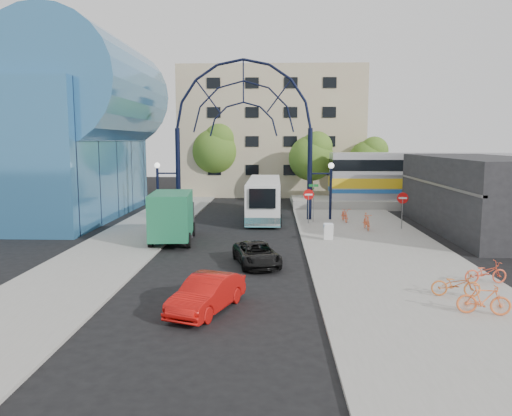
{
  "coord_description": "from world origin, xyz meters",
  "views": [
    {
      "loc": [
        2.29,
        -23.75,
        6.05
      ],
      "look_at": [
        1.23,
        6.0,
        2.03
      ],
      "focal_mm": 35.0,
      "sensor_mm": 36.0,
      "label": 1
    }
  ],
  "objects_px": {
    "sandwich_board": "(328,230)",
    "train_car": "(469,176)",
    "bike_near_b": "(367,221)",
    "bike_far_a": "(456,284)",
    "stop_sign": "(309,198)",
    "tree_north_a": "(313,156)",
    "bike_far_c": "(486,272)",
    "do_not_enter_sign": "(403,202)",
    "bike_far_b": "(484,300)",
    "black_suv": "(257,254)",
    "tree_north_c": "(370,158)",
    "green_truck": "(173,217)",
    "city_bus": "(264,198)",
    "red_sedan": "(207,294)",
    "street_name_sign": "(314,195)",
    "gateway_arch": "(243,107)",
    "bike_near_a": "(345,215)",
    "tree_north_b": "(216,148)"
  },
  "relations": [
    {
      "from": "street_name_sign",
      "to": "red_sedan",
      "type": "height_order",
      "value": "street_name_sign"
    },
    {
      "from": "do_not_enter_sign",
      "to": "bike_near_a",
      "type": "xyz_separation_m",
      "value": [
        -3.44,
        2.99,
        -1.35
      ]
    },
    {
      "from": "gateway_arch",
      "to": "street_name_sign",
      "type": "distance_m",
      "value": 8.38
    },
    {
      "from": "city_bus",
      "to": "tree_north_b",
      "type": "bearing_deg",
      "value": 110.33
    },
    {
      "from": "street_name_sign",
      "to": "tree_north_c",
      "type": "bearing_deg",
      "value": 65.69
    },
    {
      "from": "street_name_sign",
      "to": "tree_north_c",
      "type": "distance_m",
      "value": 16.95
    },
    {
      "from": "gateway_arch",
      "to": "green_truck",
      "type": "relative_size",
      "value": 2.19
    },
    {
      "from": "city_bus",
      "to": "red_sedan",
      "type": "distance_m",
      "value": 21.92
    },
    {
      "from": "tree_north_c",
      "to": "green_truck",
      "type": "height_order",
      "value": "tree_north_c"
    },
    {
      "from": "train_car",
      "to": "city_bus",
      "type": "relative_size",
      "value": 2.25
    },
    {
      "from": "bike_far_a",
      "to": "bike_far_b",
      "type": "relative_size",
      "value": 1.03
    },
    {
      "from": "do_not_enter_sign",
      "to": "black_suv",
      "type": "bearing_deg",
      "value": -133.92
    },
    {
      "from": "bike_far_a",
      "to": "tree_north_a",
      "type": "bearing_deg",
      "value": 12.02
    },
    {
      "from": "gateway_arch",
      "to": "do_not_enter_sign",
      "type": "bearing_deg",
      "value": -19.99
    },
    {
      "from": "do_not_enter_sign",
      "to": "tree_north_a",
      "type": "xyz_separation_m",
      "value": [
        -4.88,
        15.93,
        2.63
      ]
    },
    {
      "from": "do_not_enter_sign",
      "to": "bike_far_b",
      "type": "relative_size",
      "value": 1.4
    },
    {
      "from": "black_suv",
      "to": "tree_north_c",
      "type": "bearing_deg",
      "value": 55.06
    },
    {
      "from": "tree_north_c",
      "to": "red_sedan",
      "type": "relative_size",
      "value": 1.67
    },
    {
      "from": "street_name_sign",
      "to": "train_car",
      "type": "relative_size",
      "value": 0.11
    },
    {
      "from": "city_bus",
      "to": "bike_far_b",
      "type": "height_order",
      "value": "city_bus"
    },
    {
      "from": "do_not_enter_sign",
      "to": "bike_far_a",
      "type": "distance_m",
      "value": 15.12
    },
    {
      "from": "black_suv",
      "to": "tree_north_a",
      "type": "bearing_deg",
      "value": 65.8
    },
    {
      "from": "sandwich_board",
      "to": "black_suv",
      "type": "height_order",
      "value": "black_suv"
    },
    {
      "from": "tree_north_a",
      "to": "green_truck",
      "type": "bearing_deg",
      "value": -116.06
    },
    {
      "from": "stop_sign",
      "to": "street_name_sign",
      "type": "height_order",
      "value": "street_name_sign"
    },
    {
      "from": "red_sedan",
      "to": "train_car",
      "type": "bearing_deg",
      "value": 74.98
    },
    {
      "from": "stop_sign",
      "to": "tree_north_a",
      "type": "bearing_deg",
      "value": 84.58
    },
    {
      "from": "street_name_sign",
      "to": "bike_far_b",
      "type": "distance_m",
      "value": 20.1
    },
    {
      "from": "gateway_arch",
      "to": "bike_near_a",
      "type": "height_order",
      "value": "gateway_arch"
    },
    {
      "from": "city_bus",
      "to": "tree_north_c",
      "type": "bearing_deg",
      "value": 50.27
    },
    {
      "from": "sandwich_board",
      "to": "tree_north_b",
      "type": "xyz_separation_m",
      "value": [
        -9.48,
        23.95,
        4.52
      ]
    },
    {
      "from": "tree_north_b",
      "to": "red_sedan",
      "type": "relative_size",
      "value": 2.05
    },
    {
      "from": "train_car",
      "to": "bike_far_a",
      "type": "xyz_separation_m",
      "value": [
        -10.72,
        -26.96,
        -2.3
      ]
    },
    {
      "from": "street_name_sign",
      "to": "tree_north_c",
      "type": "relative_size",
      "value": 0.43
    },
    {
      "from": "sandwich_board",
      "to": "train_car",
      "type": "distance_m",
      "value": 21.65
    },
    {
      "from": "sandwich_board",
      "to": "train_car",
      "type": "bearing_deg",
      "value": 48.05
    },
    {
      "from": "tree_north_c",
      "to": "bike_far_c",
      "type": "height_order",
      "value": "tree_north_c"
    },
    {
      "from": "train_car",
      "to": "red_sedan",
      "type": "distance_m",
      "value": 35.02
    },
    {
      "from": "tree_north_a",
      "to": "bike_far_c",
      "type": "distance_m",
      "value": 29.77
    },
    {
      "from": "bike_far_a",
      "to": "tree_north_c",
      "type": "bearing_deg",
      "value": 1.25
    },
    {
      "from": "train_car",
      "to": "bike_far_b",
      "type": "bearing_deg",
      "value": -109.91
    },
    {
      "from": "do_not_enter_sign",
      "to": "bike_far_a",
      "type": "relative_size",
      "value": 1.36
    },
    {
      "from": "bike_near_b",
      "to": "bike_far_a",
      "type": "height_order",
      "value": "bike_near_b"
    },
    {
      "from": "train_car",
      "to": "red_sedan",
      "type": "height_order",
      "value": "train_car"
    },
    {
      "from": "bike_far_c",
      "to": "bike_far_a",
      "type": "bearing_deg",
      "value": 127.37
    },
    {
      "from": "black_suv",
      "to": "red_sedan",
      "type": "bearing_deg",
      "value": -116.98
    },
    {
      "from": "bike_near_b",
      "to": "bike_far_a",
      "type": "distance_m",
      "value": 14.55
    },
    {
      "from": "gateway_arch",
      "to": "bike_near_b",
      "type": "distance_m",
      "value": 12.44
    },
    {
      "from": "tree_north_c",
      "to": "bike_near_b",
      "type": "distance_m",
      "value": 19.05
    },
    {
      "from": "train_car",
      "to": "city_bus",
      "type": "distance_m",
      "value": 19.71
    }
  ]
}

